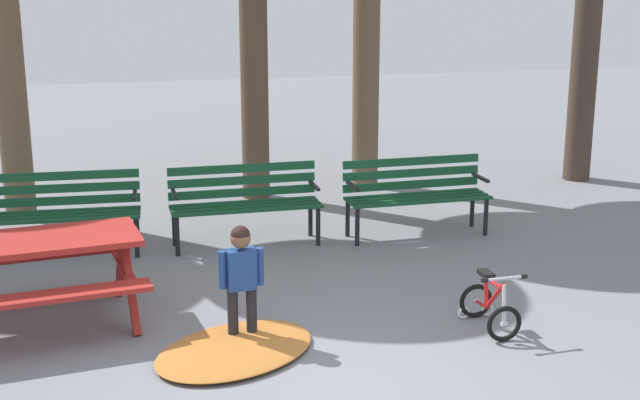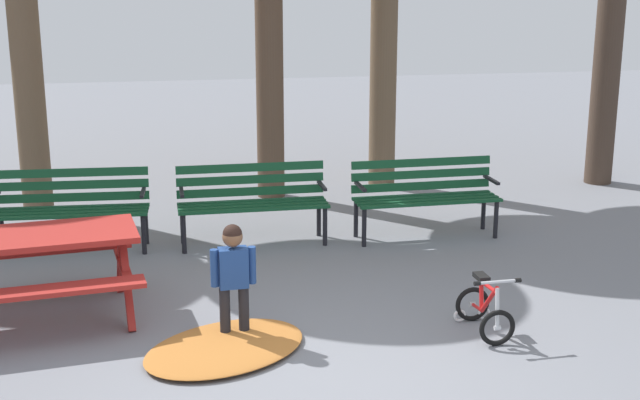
% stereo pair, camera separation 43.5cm
% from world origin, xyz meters
% --- Properties ---
extents(ground, '(36.00, 36.00, 0.00)m').
position_xyz_m(ground, '(0.00, 0.00, 0.00)').
color(ground, slate).
extents(picnic_table, '(1.96, 1.56, 0.79)m').
position_xyz_m(picnic_table, '(-2.06, 1.50, 0.59)').
color(picnic_table, maroon).
rests_on(picnic_table, ground).
extents(park_bench_far_left, '(1.62, 0.55, 0.85)m').
position_xyz_m(park_bench_far_left, '(-1.87, 3.46, 0.51)').
color(park_bench_far_left, '#144728').
rests_on(park_bench_far_left, ground).
extents(park_bench_left, '(1.60, 0.46, 0.85)m').
position_xyz_m(park_bench_left, '(0.03, 3.37, 0.51)').
color(park_bench_left, '#144728').
rests_on(park_bench_left, ground).
extents(park_bench_right, '(1.61, 0.49, 0.85)m').
position_xyz_m(park_bench_right, '(1.93, 3.27, 0.51)').
color(park_bench_right, '#144728').
rests_on(park_bench_right, ground).
extents(child_standing, '(0.36, 0.17, 0.96)m').
position_xyz_m(child_standing, '(-0.40, 0.83, 0.55)').
color(child_standing, black).
rests_on(child_standing, ground).
extents(kids_bicycle, '(0.39, 0.57, 0.54)m').
position_xyz_m(kids_bicycle, '(1.61, 0.57, 0.20)').
color(kids_bicycle, black).
rests_on(kids_bicycle, ground).
extents(leaf_pile, '(1.66, 1.53, 0.07)m').
position_xyz_m(leaf_pile, '(-0.50, 0.59, 0.04)').
color(leaf_pile, '#B26B2D').
rests_on(leaf_pile, ground).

